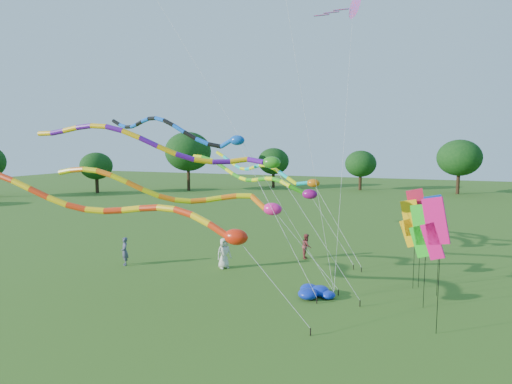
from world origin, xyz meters
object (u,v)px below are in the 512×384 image
(person_a, at_px, (224,253))
(person_b, at_px, (125,251))
(tube_kite_red, at_px, (135,212))
(blue_nylon_heap, at_px, (321,292))
(tube_kite_orange, at_px, (193,194))
(person_c, at_px, (306,246))

(person_a, relative_size, person_b, 1.06)
(tube_kite_red, relative_size, blue_nylon_heap, 11.08)
(tube_kite_orange, bearing_deg, person_b, 149.99)
(tube_kite_orange, bearing_deg, tube_kite_red, -114.62)
(blue_nylon_heap, height_order, person_b, person_b)
(tube_kite_red, height_order, person_a, tube_kite_red)
(person_c, bearing_deg, person_a, 120.16)
(person_c, bearing_deg, blue_nylon_heap, -174.12)
(tube_kite_red, bearing_deg, blue_nylon_heap, 29.93)
(tube_kite_red, bearing_deg, person_a, 81.55)
(tube_kite_orange, distance_m, person_a, 5.35)
(blue_nylon_heap, relative_size, person_b, 0.82)
(blue_nylon_heap, relative_size, person_c, 0.88)
(person_a, xyz_separation_m, person_c, (4.03, 3.93, -0.11))
(blue_nylon_heap, bearing_deg, tube_kite_orange, -171.70)
(tube_kite_red, relative_size, person_c, 9.74)
(tube_kite_red, height_order, tube_kite_orange, tube_kite_orange)
(blue_nylon_heap, distance_m, person_a, 7.02)
(tube_kite_red, xyz_separation_m, person_a, (0.85, 7.20, -3.52))
(tube_kite_red, distance_m, person_a, 8.06)
(tube_kite_red, height_order, person_c, tube_kite_red)
(tube_kite_red, bearing_deg, person_b, 130.40)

